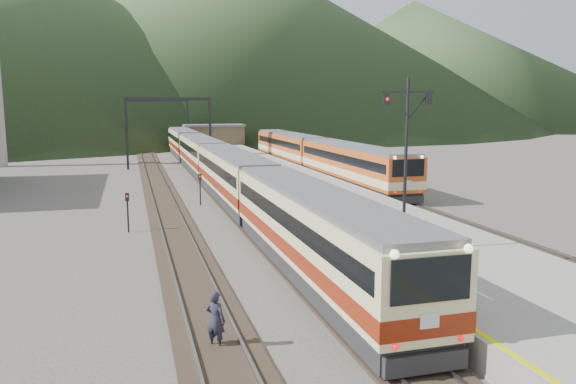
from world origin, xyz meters
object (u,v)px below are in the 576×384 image
object	(u,v)px
main_train	(214,164)
second_train	(316,154)
signal_mast	(406,147)
worker	(216,320)

from	to	relation	value
main_train	second_train	size ratio (longest dim) A/B	1.87
main_train	signal_mast	world-z (taller)	signal_mast
second_train	signal_mast	xyz separation A→B (m)	(-7.48, -34.12, 3.42)
signal_mast	worker	xyz separation A→B (m)	(-9.03, -5.56, -4.58)
second_train	main_train	bearing A→B (deg)	-154.71
second_train	worker	xyz separation A→B (m)	(-16.51, -39.68, -1.16)
signal_mast	worker	bearing A→B (deg)	-148.39
main_train	signal_mast	distance (m)	29.19
second_train	signal_mast	world-z (taller)	signal_mast
signal_mast	worker	size ratio (longest dim) A/B	4.13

